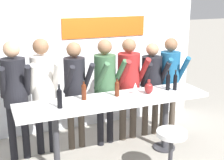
{
  "coord_description": "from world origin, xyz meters",
  "views": [
    {
      "loc": [
        -1.68,
        -3.94,
        2.47
      ],
      "look_at": [
        0.0,
        0.1,
        1.23
      ],
      "focal_mm": 50.0,
      "sensor_mm": 36.0,
      "label": 1
    }
  ],
  "objects_px": {
    "wine_bottle_2": "(168,81)",
    "person_center_left": "(75,84)",
    "person_far_right": "(170,75)",
    "person_center_right": "(129,78)",
    "wine_bottle_4": "(84,91)",
    "wine_bottle_1": "(60,97)",
    "tasting_table": "(115,106)",
    "person_right": "(152,79)",
    "bar_stool": "(171,146)",
    "person_far_left": "(15,88)",
    "person_left": "(43,84)",
    "wine_bottle_3": "(175,81)",
    "person_center": "(105,81)",
    "wine_glass_0": "(135,86)",
    "wine_bottle_0": "(117,88)",
    "decorative_vase": "(149,88)"
  },
  "relations": [
    {
      "from": "wine_bottle_2",
      "to": "person_center_left",
      "type": "bearing_deg",
      "value": 159.16
    },
    {
      "from": "person_far_right",
      "to": "person_center_right",
      "type": "bearing_deg",
      "value": -177.45
    },
    {
      "from": "wine_bottle_4",
      "to": "wine_bottle_1",
      "type": "bearing_deg",
      "value": -153.68
    },
    {
      "from": "tasting_table",
      "to": "wine_bottle_1",
      "type": "relative_size",
      "value": 8.73
    },
    {
      "from": "person_right",
      "to": "person_far_right",
      "type": "relative_size",
      "value": 0.96
    },
    {
      "from": "bar_stool",
      "to": "person_right",
      "type": "bearing_deg",
      "value": 72.76
    },
    {
      "from": "person_far_left",
      "to": "person_center_left",
      "type": "relative_size",
      "value": 1.04
    },
    {
      "from": "person_left",
      "to": "tasting_table",
      "type": "bearing_deg",
      "value": -31.7
    },
    {
      "from": "wine_bottle_2",
      "to": "wine_bottle_3",
      "type": "xyz_separation_m",
      "value": [
        0.1,
        -0.05,
        -0.0
      ]
    },
    {
      "from": "person_left",
      "to": "person_center",
      "type": "bearing_deg",
      "value": -3.3
    },
    {
      "from": "wine_bottle_3",
      "to": "bar_stool",
      "type": "bearing_deg",
      "value": -124.95
    },
    {
      "from": "person_left",
      "to": "wine_glass_0",
      "type": "xyz_separation_m",
      "value": [
        1.28,
        -0.53,
        -0.04
      ]
    },
    {
      "from": "tasting_table",
      "to": "wine_bottle_0",
      "type": "bearing_deg",
      "value": 46.67
    },
    {
      "from": "wine_bottle_2",
      "to": "wine_bottle_1",
      "type": "bearing_deg",
      "value": -175.89
    },
    {
      "from": "wine_glass_0",
      "to": "decorative_vase",
      "type": "relative_size",
      "value": 0.8
    },
    {
      "from": "person_right",
      "to": "wine_glass_0",
      "type": "bearing_deg",
      "value": -133.07
    },
    {
      "from": "person_far_left",
      "to": "person_center_left",
      "type": "xyz_separation_m",
      "value": [
        0.9,
        0.01,
        -0.05
      ]
    },
    {
      "from": "person_left",
      "to": "person_center_right",
      "type": "xyz_separation_m",
      "value": [
        1.4,
        -0.05,
        -0.05
      ]
    },
    {
      "from": "person_center_right",
      "to": "wine_bottle_2",
      "type": "height_order",
      "value": "person_center_right"
    },
    {
      "from": "tasting_table",
      "to": "person_far_left",
      "type": "xyz_separation_m",
      "value": [
        -1.33,
        0.55,
        0.29
      ]
    },
    {
      "from": "person_center_right",
      "to": "wine_bottle_0",
      "type": "bearing_deg",
      "value": -134.7
    },
    {
      "from": "wine_bottle_3",
      "to": "wine_bottle_2",
      "type": "bearing_deg",
      "value": 155.14
    },
    {
      "from": "wine_bottle_3",
      "to": "wine_glass_0",
      "type": "height_order",
      "value": "wine_bottle_3"
    },
    {
      "from": "wine_bottle_1",
      "to": "decorative_vase",
      "type": "height_order",
      "value": "wine_bottle_1"
    },
    {
      "from": "person_left",
      "to": "wine_bottle_2",
      "type": "bearing_deg",
      "value": -15.25
    },
    {
      "from": "tasting_table",
      "to": "person_center",
      "type": "xyz_separation_m",
      "value": [
        0.06,
        0.52,
        0.25
      ]
    },
    {
      "from": "person_right",
      "to": "wine_bottle_1",
      "type": "height_order",
      "value": "person_right"
    },
    {
      "from": "person_center_right",
      "to": "person_right",
      "type": "height_order",
      "value": "person_center_right"
    },
    {
      "from": "person_center",
      "to": "wine_bottle_1",
      "type": "height_order",
      "value": "person_center"
    },
    {
      "from": "tasting_table",
      "to": "decorative_vase",
      "type": "bearing_deg",
      "value": 0.49
    },
    {
      "from": "bar_stool",
      "to": "person_center_right",
      "type": "distance_m",
      "value": 1.41
    },
    {
      "from": "person_center_left",
      "to": "wine_bottle_0",
      "type": "bearing_deg",
      "value": -50.61
    },
    {
      "from": "wine_bottle_3",
      "to": "person_center_left",
      "type": "bearing_deg",
      "value": 158.88
    },
    {
      "from": "person_center_left",
      "to": "wine_bottle_0",
      "type": "xyz_separation_m",
      "value": [
        0.5,
        -0.49,
        0.01
      ]
    },
    {
      "from": "wine_glass_0",
      "to": "decorative_vase",
      "type": "distance_m",
      "value": 0.21
    },
    {
      "from": "bar_stool",
      "to": "person_right",
      "type": "height_order",
      "value": "person_right"
    },
    {
      "from": "person_left",
      "to": "wine_bottle_1",
      "type": "xyz_separation_m",
      "value": [
        0.09,
        -0.68,
        -0.01
      ]
    },
    {
      "from": "person_center",
      "to": "person_far_right",
      "type": "bearing_deg",
      "value": -11.05
    },
    {
      "from": "person_left",
      "to": "person_center_right",
      "type": "distance_m",
      "value": 1.4
    },
    {
      "from": "person_center",
      "to": "person_center_right",
      "type": "distance_m",
      "value": 0.43
    },
    {
      "from": "wine_bottle_1",
      "to": "tasting_table",
      "type": "bearing_deg",
      "value": 5.64
    },
    {
      "from": "wine_bottle_3",
      "to": "wine_bottle_4",
      "type": "relative_size",
      "value": 1.14
    },
    {
      "from": "person_right",
      "to": "wine_bottle_4",
      "type": "distance_m",
      "value": 1.42
    },
    {
      "from": "person_right",
      "to": "wine_bottle_4",
      "type": "xyz_separation_m",
      "value": [
        -1.35,
        -0.43,
        0.09
      ]
    },
    {
      "from": "person_far_right",
      "to": "tasting_table",
      "type": "bearing_deg",
      "value": -153.29
    },
    {
      "from": "tasting_table",
      "to": "person_far_right",
      "type": "height_order",
      "value": "person_far_right"
    },
    {
      "from": "person_center",
      "to": "wine_bottle_4",
      "type": "distance_m",
      "value": 0.63
    },
    {
      "from": "person_far_left",
      "to": "decorative_vase",
      "type": "distance_m",
      "value": 1.96
    },
    {
      "from": "decorative_vase",
      "to": "person_far_right",
      "type": "bearing_deg",
      "value": 35.96
    },
    {
      "from": "wine_bottle_4",
      "to": "bar_stool",
      "type": "bearing_deg",
      "value": -41.12
    }
  ]
}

